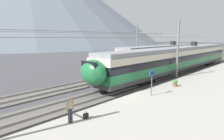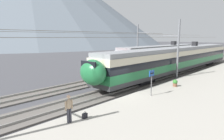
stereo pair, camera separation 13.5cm
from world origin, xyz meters
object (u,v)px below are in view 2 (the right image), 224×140
train_near_platform (179,58)px  catenary_mast_far_side (138,46)px  catenary_mast_mid (177,49)px  handbag_beside_passenger (85,116)px  train_far_track (162,55)px  passenger_walking (69,107)px  potted_plant_platform_edge (175,83)px  platform_sign (152,77)px

train_near_platform → catenary_mast_far_side: catenary_mast_far_side is taller
catenary_mast_mid → handbag_beside_passenger: catenary_mast_mid is taller
train_far_track → train_near_platform: bearing=-125.2°
passenger_walking → potted_plant_platform_edge: (12.36, -0.60, -0.56)m
passenger_walking → train_near_platform: bearing=8.7°
catenary_mast_far_side → passenger_walking: 22.61m
train_far_track → platform_sign: train_far_track is taller
train_far_track → passenger_walking: train_far_track is taller
train_far_track → catenary_mast_mid: (-7.95, -6.32, 1.65)m
platform_sign → handbag_beside_passenger: platform_sign is taller
passenger_walking → catenary_mast_mid: bearing=5.0°
train_far_track → passenger_walking: size_ratio=14.47×
train_near_platform → passenger_walking: 21.82m
train_near_platform → catenary_mast_mid: bearing=-159.2°
potted_plant_platform_edge → passenger_walking: bearing=177.2°
potted_plant_platform_edge → catenary_mast_mid: bearing=25.1°
catenary_mast_far_side → potted_plant_platform_edge: size_ratio=60.99×
passenger_walking → handbag_beside_passenger: (1.01, -0.17, -0.78)m
catenary_mast_far_side → platform_sign: catenary_mast_far_side is taller
train_near_platform → catenary_mast_mid: (-4.77, -1.81, 1.63)m
train_near_platform → handbag_beside_passenger: size_ratio=78.29×
catenary_mast_far_side → handbag_beside_passenger: 21.90m
catenary_mast_far_side → handbag_beside_passenger: size_ratio=97.14×
train_near_platform → passenger_walking: train_near_platform is taller
catenary_mast_far_side → train_near_platform: bearing=-78.5°
handbag_beside_passenger → catenary_mast_far_side: bearing=27.3°
catenary_mast_far_side → potted_plant_platform_edge: (-7.88, -10.34, -3.19)m
platform_sign → potted_plant_platform_edge: platform_sign is taller
catenary_mast_mid → passenger_walking: 17.05m
catenary_mast_far_side → potted_plant_platform_edge: bearing=-127.3°
platform_sign → catenary_mast_mid: bearing=13.0°
passenger_walking → train_far_track: bearing=17.5°
platform_sign → passenger_walking: platform_sign is taller
train_near_platform → passenger_walking: size_ratio=20.80×
potted_plant_platform_edge → catenary_mast_far_side: bearing=52.7°
catenary_mast_mid → handbag_beside_passenger: bearing=-174.0°
train_near_platform → handbag_beside_passenger: bearing=-170.4°
catenary_mast_far_side → handbag_beside_passenger: (-19.22, -9.92, -3.41)m
train_near_platform → train_far_track: bearing=54.8°
train_far_track → potted_plant_platform_edge: size_ratio=34.21×
train_near_platform → catenary_mast_mid: 5.35m
train_far_track → catenary_mast_far_side: catenary_mast_far_side is taller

